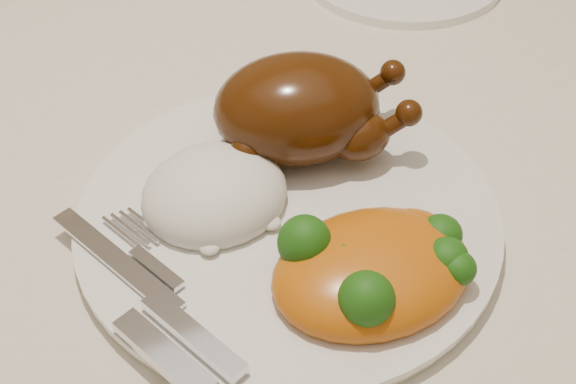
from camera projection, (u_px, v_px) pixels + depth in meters
name	position (u px, v px, depth m)	size (l,w,h in m)	color
dining_table	(230.00, 261.00, 0.68)	(1.60, 0.90, 0.76)	brown
tablecloth	(225.00, 200.00, 0.63)	(1.73, 1.03, 0.18)	beige
dinner_plate	(288.00, 219.00, 0.56)	(0.29, 0.29, 0.01)	white
roast_chicken	(302.00, 109.00, 0.59)	(0.16, 0.13, 0.08)	#402006
rice_mound	(215.00, 195.00, 0.56)	(0.11, 0.10, 0.05)	white
mac_and_cheese	(375.00, 266.00, 0.51)	(0.14, 0.11, 0.06)	#CE520D
cutlery	(161.00, 315.00, 0.49)	(0.07, 0.19, 0.01)	silver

